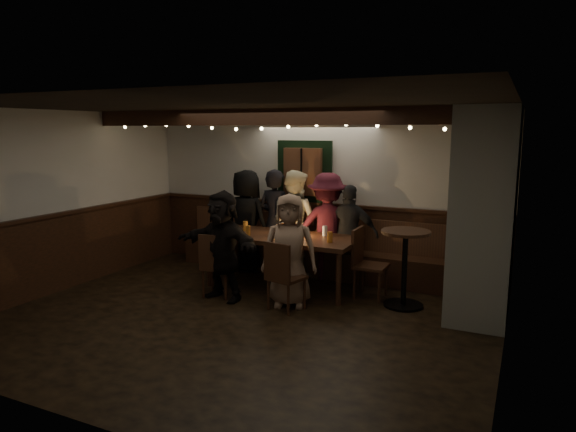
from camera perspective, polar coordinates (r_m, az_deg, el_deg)
The scene contains 13 objects.
room at distance 7.06m, azimuth 7.94°, elevation -0.70°, with size 6.02×5.01×2.62m.
dining_table at distance 7.54m, azimuth -0.68°, elevation -2.67°, with size 2.22×0.95×0.96m.
chair_near_left at distance 7.21m, azimuth -8.00°, elevation -5.06°, with size 0.48×0.48×0.91m.
chair_near_right at distance 6.61m, azimuth -0.66°, elevation -6.29°, with size 0.50×0.50×0.92m.
chair_end at distance 7.25m, azimuth 8.50°, elevation -4.70°, with size 0.44×0.44×0.97m.
high_top at distance 6.93m, azimuth 12.85°, elevation -4.65°, with size 0.64×0.64×1.03m.
person_a at distance 8.51m, azimuth -4.64°, elevation -0.50°, with size 0.82×0.53×1.68m, color black.
person_b at distance 8.33m, azimuth -1.40°, elevation -0.60°, with size 0.62×0.41×1.70m, color black.
person_c at distance 8.23m, azimuth 0.71°, elevation -0.75°, with size 0.82×0.64×1.69m, color beige.
person_d at distance 7.98m, azimuth 4.38°, elevation -1.19°, with size 1.08×0.62×1.67m, color #3C101B.
person_e at distance 7.87m, azimuth 6.88°, elevation -2.00°, with size 0.88×0.37×1.51m, color #232327.
person_f at distance 7.09m, azimuth -7.29°, elevation -3.25°, with size 1.41×0.45×1.52m, color black.
person_g at distance 6.78m, azimuth 0.17°, elevation -3.83°, with size 0.73×0.48×1.50m, color #94735E.
Camera 1 is at (3.13, -5.22, 2.33)m, focal length 32.00 mm.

